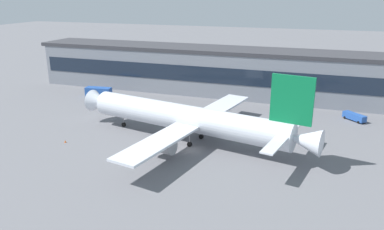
{
  "coord_description": "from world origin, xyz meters",
  "views": [
    {
      "loc": [
        24.94,
        -70.83,
        32.72
      ],
      "look_at": [
        -2.95,
        8.79,
        5.0
      ],
      "focal_mm": 35.04,
      "sensor_mm": 36.0,
      "label": 1
    }
  ],
  "objects_px": {
    "belt_loader": "(355,117)",
    "traffic_cone_1": "(65,141)",
    "airliner": "(190,119)",
    "fuel_truck": "(98,92)",
    "stair_truck": "(296,106)",
    "traffic_cone_0": "(126,163)"
  },
  "relations": [
    {
      "from": "airliner",
      "to": "stair_truck",
      "type": "xyz_separation_m",
      "value": [
        21.38,
        30.42,
        -3.52
      ]
    },
    {
      "from": "belt_loader",
      "to": "airliner",
      "type": "bearing_deg",
      "value": -142.4
    },
    {
      "from": "airliner",
      "to": "fuel_truck",
      "type": "distance_m",
      "value": 48.48
    },
    {
      "from": "belt_loader",
      "to": "traffic_cone_1",
      "type": "bearing_deg",
      "value": -148.8
    },
    {
      "from": "belt_loader",
      "to": "stair_truck",
      "type": "height_order",
      "value": "stair_truck"
    },
    {
      "from": "traffic_cone_1",
      "to": "stair_truck",
      "type": "bearing_deg",
      "value": 40.16
    },
    {
      "from": "fuel_truck",
      "to": "traffic_cone_1",
      "type": "relative_size",
      "value": 15.59
    },
    {
      "from": "belt_loader",
      "to": "traffic_cone_1",
      "type": "relative_size",
      "value": 10.81
    },
    {
      "from": "airliner",
      "to": "fuel_truck",
      "type": "height_order",
      "value": "airliner"
    },
    {
      "from": "airliner",
      "to": "belt_loader",
      "type": "bearing_deg",
      "value": 37.6
    },
    {
      "from": "belt_loader",
      "to": "stair_truck",
      "type": "xyz_separation_m",
      "value": [
        -15.34,
        2.14,
        0.83
      ]
    },
    {
      "from": "belt_loader",
      "to": "traffic_cone_0",
      "type": "distance_m",
      "value": 62.57
    },
    {
      "from": "traffic_cone_0",
      "to": "traffic_cone_1",
      "type": "distance_m",
      "value": 19.6
    },
    {
      "from": "traffic_cone_1",
      "to": "fuel_truck",
      "type": "bearing_deg",
      "value": 111.61
    },
    {
      "from": "stair_truck",
      "to": "fuel_truck",
      "type": "xyz_separation_m",
      "value": [
        -62.25,
        -4.59,
        -0.1
      ]
    },
    {
      "from": "traffic_cone_0",
      "to": "airliner",
      "type": "bearing_deg",
      "value": 63.4
    },
    {
      "from": "fuel_truck",
      "to": "stair_truck",
      "type": "bearing_deg",
      "value": 4.22
    },
    {
      "from": "fuel_truck",
      "to": "traffic_cone_0",
      "type": "distance_m",
      "value": 53.05
    },
    {
      "from": "airliner",
      "to": "traffic_cone_1",
      "type": "distance_m",
      "value": 28.96
    },
    {
      "from": "stair_truck",
      "to": "traffic_cone_0",
      "type": "relative_size",
      "value": 8.77
    },
    {
      "from": "airliner",
      "to": "traffic_cone_1",
      "type": "relative_size",
      "value": 106.03
    },
    {
      "from": "belt_loader",
      "to": "traffic_cone_1",
      "type": "height_order",
      "value": "belt_loader"
    }
  ]
}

